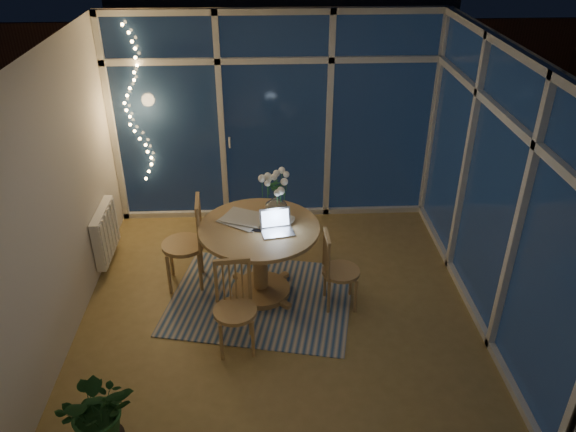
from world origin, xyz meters
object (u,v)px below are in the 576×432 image
object	(u,v)px
dining_table	(260,261)
chair_left	(183,243)
chair_front	(235,309)
chair_right	(341,270)
laptop	(278,223)
potted_plant	(101,416)
flower_vase	(276,205)

from	to	relation	value
dining_table	chair_left	bearing A→B (deg)	164.35
dining_table	chair_front	world-z (taller)	chair_front
chair_right	chair_left	bearing A→B (deg)	72.81
laptop	potted_plant	bearing A→B (deg)	-137.87
potted_plant	dining_table	bearing A→B (deg)	58.35
chair_right	potted_plant	world-z (taller)	chair_right
dining_table	chair_right	xyz separation A→B (m)	(0.81, -0.21, 0.02)
dining_table	potted_plant	bearing A→B (deg)	-121.65
laptop	flower_vase	distance (m)	0.36
chair_front	flower_vase	distance (m)	1.22
chair_right	dining_table	bearing A→B (deg)	73.24
flower_vase	potted_plant	world-z (taller)	flower_vase
dining_table	flower_vase	size ratio (longest dim) A/B	5.75
laptop	chair_left	bearing A→B (deg)	149.93
chair_front	chair_right	bearing A→B (deg)	24.00
laptop	potted_plant	distance (m)	2.29
flower_vase	dining_table	bearing A→B (deg)	-126.03
chair_front	flower_vase	bearing A→B (deg)	63.21
flower_vase	laptop	bearing A→B (deg)	-89.20
chair_left	flower_vase	bearing A→B (deg)	87.09
chair_left	chair_front	world-z (taller)	chair_left
dining_table	chair_left	size ratio (longest dim) A/B	1.18
chair_left	laptop	xyz separation A→B (m)	(0.98, -0.35, 0.42)
flower_vase	potted_plant	distance (m)	2.58
chair_right	laptop	distance (m)	0.81
dining_table	chair_left	xyz separation A→B (m)	(-0.81, 0.23, 0.10)
chair_front	laptop	world-z (taller)	laptop
laptop	flower_vase	world-z (taller)	laptop
laptop	dining_table	bearing A→B (deg)	135.15
potted_plant	chair_front	bearing A→B (deg)	49.19
chair_right	flower_vase	size ratio (longest dim) A/B	4.10
chair_front	flower_vase	xyz separation A→B (m)	(0.40, 1.05, 0.48)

